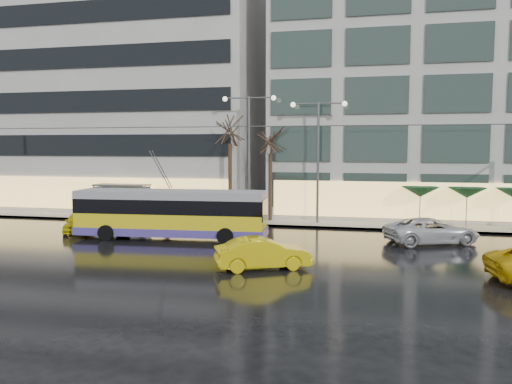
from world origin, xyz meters
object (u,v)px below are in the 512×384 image
(trolleybus, at_px, (171,215))
(bus_shelter, at_px, (119,193))
(street_lamp_near, at_px, (249,140))
(taxi_a, at_px, (79,222))

(trolleybus, relative_size, bus_shelter, 2.75)
(trolleybus, bearing_deg, bus_shelter, 134.56)
(bus_shelter, relative_size, street_lamp_near, 0.47)
(trolleybus, relative_size, taxi_a, 3.01)
(street_lamp_near, height_order, taxi_a, street_lamp_near)
(trolleybus, xyz_separation_m, bus_shelter, (-7.34, 7.45, 0.53))
(bus_shelter, height_order, taxi_a, bus_shelter)
(trolleybus, xyz_separation_m, taxi_a, (-6.87, 1.12, -0.78))
(trolleybus, relative_size, street_lamp_near, 1.28)
(street_lamp_near, bearing_deg, taxi_a, -146.95)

